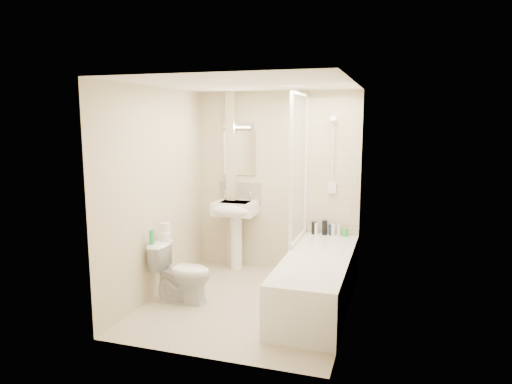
% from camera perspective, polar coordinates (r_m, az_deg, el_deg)
% --- Properties ---
extents(floor, '(2.50, 2.50, 0.00)m').
position_cam_1_polar(floor, '(5.27, -1.06, -13.66)').
color(floor, beige).
rests_on(floor, ground).
extents(wall_back, '(2.20, 0.02, 2.40)m').
position_cam_1_polar(wall_back, '(6.11, 2.60, 1.23)').
color(wall_back, beige).
rests_on(wall_back, ground).
extents(wall_left, '(0.02, 2.50, 2.40)m').
position_cam_1_polar(wall_left, '(5.37, -12.30, -0.08)').
color(wall_left, beige).
rests_on(wall_left, ground).
extents(wall_right, '(0.02, 2.50, 2.40)m').
position_cam_1_polar(wall_right, '(4.70, 11.72, -1.36)').
color(wall_right, beige).
rests_on(wall_right, ground).
extents(ceiling, '(2.20, 2.50, 0.02)m').
position_cam_1_polar(ceiling, '(4.87, -1.15, 13.36)').
color(ceiling, white).
rests_on(ceiling, wall_back).
extents(tile_back, '(0.70, 0.01, 1.75)m').
position_cam_1_polar(tile_back, '(5.93, 9.62, 3.05)').
color(tile_back, beige).
rests_on(tile_back, wall_back).
extents(tile_right, '(0.01, 2.10, 1.75)m').
position_cam_1_polar(tile_right, '(4.87, 11.90, 1.67)').
color(tile_right, beige).
rests_on(tile_right, wall_right).
extents(pipe_boxing, '(0.12, 0.12, 2.40)m').
position_cam_1_polar(pipe_boxing, '(6.24, -3.05, 1.39)').
color(pipe_boxing, beige).
rests_on(pipe_boxing, ground).
extents(splashback, '(0.60, 0.02, 0.30)m').
position_cam_1_polar(splashback, '(6.28, -2.03, -0.13)').
color(splashback, beige).
rests_on(splashback, wall_back).
extents(mirror, '(0.46, 0.01, 0.60)m').
position_cam_1_polar(mirror, '(6.21, -2.06, 4.88)').
color(mirror, white).
rests_on(mirror, wall_back).
extents(strip_light, '(0.42, 0.07, 0.07)m').
position_cam_1_polar(strip_light, '(6.18, -2.15, 8.29)').
color(strip_light, silver).
rests_on(strip_light, wall_back).
extents(bathtub, '(0.70, 2.10, 0.55)m').
position_cam_1_polar(bathtub, '(5.18, 7.69, -10.73)').
color(bathtub, white).
rests_on(bathtub, ground).
extents(shower_screen, '(0.04, 0.92, 1.80)m').
position_cam_1_polar(shower_screen, '(5.56, 5.43, 2.99)').
color(shower_screen, white).
rests_on(shower_screen, bathtub).
extents(shower_fixture, '(0.10, 0.16, 0.99)m').
position_cam_1_polar(shower_fixture, '(5.88, 9.58, 4.18)').
color(shower_fixture, white).
rests_on(shower_fixture, wall_back).
extents(pedestal_sink, '(0.56, 0.50, 1.07)m').
position_cam_1_polar(pedestal_sink, '(6.12, -2.72, -3.01)').
color(pedestal_sink, white).
rests_on(pedestal_sink, ground).
extents(bottle_black_a, '(0.07, 0.07, 0.16)m').
position_cam_1_polar(bottle_black_a, '(6.02, 7.27, -4.47)').
color(bottle_black_a, black).
rests_on(bottle_black_a, bathtub).
extents(bottle_white_a, '(0.06, 0.06, 0.16)m').
position_cam_1_polar(bottle_white_a, '(6.02, 7.47, -4.52)').
color(bottle_white_a, white).
rests_on(bottle_white_a, bathtub).
extents(bottle_black_b, '(0.07, 0.07, 0.19)m').
position_cam_1_polar(bottle_black_b, '(6.00, 8.56, -4.43)').
color(bottle_black_b, black).
rests_on(bottle_black_b, bathtub).
extents(bottle_blue, '(0.06, 0.06, 0.14)m').
position_cam_1_polar(bottle_blue, '(5.99, 9.39, -4.68)').
color(bottle_blue, navy).
rests_on(bottle_blue, bathtub).
extents(bottle_cream, '(0.07, 0.07, 0.15)m').
position_cam_1_polar(bottle_cream, '(5.99, 9.59, -4.67)').
color(bottle_cream, beige).
rests_on(bottle_cream, bathtub).
extents(bottle_white_b, '(0.05, 0.05, 0.15)m').
position_cam_1_polar(bottle_white_b, '(5.98, 10.30, -4.70)').
color(bottle_white_b, silver).
rests_on(bottle_white_b, bathtub).
extents(bottle_green, '(0.07, 0.07, 0.10)m').
position_cam_1_polar(bottle_green, '(5.98, 11.07, -4.98)').
color(bottle_green, green).
rests_on(bottle_green, bathtub).
extents(toilet, '(0.45, 0.71, 0.68)m').
position_cam_1_polar(toilet, '(5.26, -9.25, -9.88)').
color(toilet, white).
rests_on(toilet, ground).
extents(toilet_roll_lower, '(0.11, 0.11, 0.09)m').
position_cam_1_polar(toilet_roll_lower, '(5.30, -11.26, -5.48)').
color(toilet_roll_lower, white).
rests_on(toilet_roll_lower, toilet).
extents(toilet_roll_upper, '(0.11, 0.11, 0.10)m').
position_cam_1_polar(toilet_roll_upper, '(5.33, -11.26, -4.36)').
color(toilet_roll_upper, white).
rests_on(toilet_roll_upper, toilet_roll_lower).
extents(green_bottle, '(0.05, 0.05, 0.16)m').
position_cam_1_polar(green_bottle, '(5.16, -12.90, -5.53)').
color(green_bottle, green).
rests_on(green_bottle, toilet).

